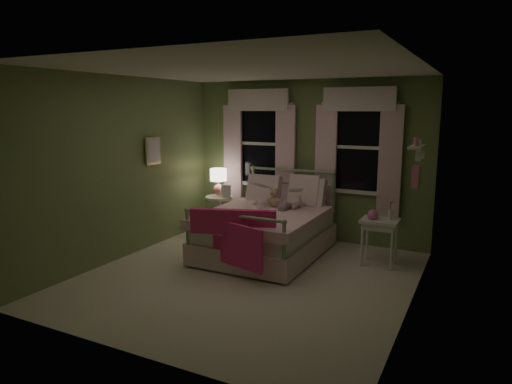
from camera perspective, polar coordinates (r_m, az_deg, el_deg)
The scene contains 18 objects.
room_shell at distance 5.64m, azimuth -1.16°, elevation 1.81°, with size 4.20×4.20×4.20m.
bed at distance 6.76m, azimuth 1.34°, elevation -4.75°, with size 1.58×2.04×1.18m.
pink_throw at distance 5.83m, azimuth -3.03°, elevation -4.85°, with size 1.07×0.47×0.71m.
child_left at distance 7.13m, azimuth 0.79°, elevation 1.05°, with size 0.30×0.20×0.83m, color #F7D1DD.
child_right at distance 6.91m, azimuth 4.96°, elevation 0.54°, with size 0.38×0.30×0.78m, color #F7D1DD.
book_left at distance 6.91m, azimuth -0.12°, elevation 0.58°, with size 0.20×0.27×0.03m, color beige.
book_right at distance 6.69m, azimuth 4.16°, elevation -0.15°, with size 0.20×0.27×0.02m, color beige.
teddy_bear at distance 6.91m, azimuth 2.29°, elevation -0.88°, with size 0.23×0.18×0.31m.
nightstand_left at distance 7.91m, azimuth -4.66°, elevation -2.20°, with size 0.46×0.46×0.65m.
table_lamp at distance 7.81m, azimuth -4.71°, elevation 1.63°, with size 0.28×0.28×0.46m.
book_nightstand at distance 7.75m, azimuth -4.36°, elevation -0.67°, with size 0.16×0.22×0.02m, color beige.
nightstand_right at distance 6.49m, azimuth 15.22°, elevation -4.18°, with size 0.50×0.40×0.64m.
pink_toy at distance 6.46m, azimuth 14.41°, elevation -2.74°, with size 0.14×0.20×0.14m.
bud_vase at distance 6.46m, azimuth 16.45°, elevation -2.12°, with size 0.06×0.06×0.28m.
window_left at distance 7.79m, azimuth 0.33°, elevation 6.58°, with size 1.34×0.13×1.96m.
window_right at distance 7.19m, azimuth 12.61°, elevation 6.01°, with size 1.34×0.13×1.96m.
wall_shelf at distance 5.70m, azimuth 19.45°, elevation 3.58°, with size 0.15×0.50×0.60m.
framed_picture at distance 7.20m, azimuth -12.74°, elevation 5.03°, with size 0.03×0.32×0.42m.
Camera 1 is at (2.62, -4.92, 2.15)m, focal length 32.00 mm.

